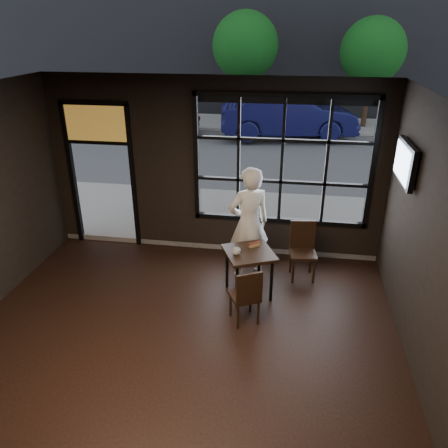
% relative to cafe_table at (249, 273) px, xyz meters
% --- Properties ---
extents(floor, '(6.00, 7.00, 0.02)m').
position_rel_cafe_table_xyz_m(floor, '(-0.81, -2.09, -0.39)').
color(floor, black).
rests_on(floor, ground).
extents(ceiling, '(6.00, 7.00, 0.02)m').
position_rel_cafe_table_xyz_m(ceiling, '(-0.81, -2.09, 2.83)').
color(ceiling, black).
rests_on(ceiling, ground).
extents(window_frame, '(3.06, 0.12, 2.28)m').
position_rel_cafe_table_xyz_m(window_frame, '(0.39, 1.41, 1.42)').
color(window_frame, black).
rests_on(window_frame, ground).
extents(stained_transom, '(1.20, 0.06, 0.70)m').
position_rel_cafe_table_xyz_m(stained_transom, '(-2.91, 1.41, 1.97)').
color(stained_transom, orange).
rests_on(stained_transom, ground).
extents(street_asphalt, '(60.00, 41.00, 0.04)m').
position_rel_cafe_table_xyz_m(street_asphalt, '(-0.81, 21.91, -0.40)').
color(street_asphalt, '#545456').
rests_on(street_asphalt, ground).
extents(cafe_table, '(0.94, 0.94, 0.77)m').
position_rel_cafe_table_xyz_m(cafe_table, '(0.00, 0.00, 0.00)').
color(cafe_table, black).
rests_on(cafe_table, floor).
extents(chair_near, '(0.52, 0.52, 0.88)m').
position_rel_cafe_table_xyz_m(chair_near, '(0.01, -0.69, 0.06)').
color(chair_near, black).
rests_on(chair_near, floor).
extents(chair_window, '(0.48, 0.48, 0.98)m').
position_rel_cafe_table_xyz_m(chair_window, '(0.84, 0.63, 0.10)').
color(chair_window, black).
rests_on(chair_window, floor).
extents(man, '(0.84, 0.73, 1.93)m').
position_rel_cafe_table_xyz_m(man, '(-0.07, 0.58, 0.58)').
color(man, white).
rests_on(man, floor).
extents(hotdog, '(0.21, 0.18, 0.06)m').
position_rel_cafe_table_xyz_m(hotdog, '(0.06, 0.19, 0.41)').
color(hotdog, tan).
rests_on(hotdog, cafe_table).
extents(cup, '(0.14, 0.14, 0.10)m').
position_rel_cafe_table_xyz_m(cup, '(-0.18, -0.12, 0.43)').
color(cup, silver).
rests_on(cup, cafe_table).
extents(tv, '(0.11, 0.97, 0.57)m').
position_rel_cafe_table_xyz_m(tv, '(2.12, 0.30, 1.80)').
color(tv, black).
rests_on(tv, wall_right).
extents(navy_car, '(5.10, 2.46, 1.61)m').
position_rel_cafe_table_xyz_m(navy_car, '(0.33, 10.35, 0.52)').
color(navy_car, '#0F103D').
rests_on(navy_car, street_asphalt).
extents(maroon_car, '(4.63, 2.25, 1.52)m').
position_rel_cafe_table_xyz_m(maroon_car, '(-5.30, 10.67, 0.48)').
color(maroon_car, '#481418').
rests_on(maroon_car, street_asphalt).
extents(tree_left, '(2.61, 2.61, 4.45)m').
position_rel_cafe_table_xyz_m(tree_left, '(-1.54, 12.61, 2.75)').
color(tree_left, '#332114').
rests_on(tree_left, street_asphalt).
extents(tree_right, '(2.48, 2.48, 4.23)m').
position_rel_cafe_table_xyz_m(tree_right, '(3.36, 12.74, 2.60)').
color(tree_right, '#332114').
rests_on(tree_right, street_asphalt).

